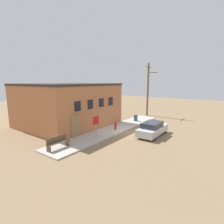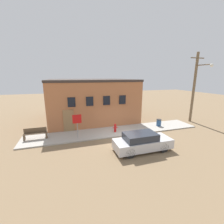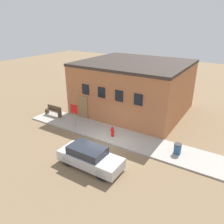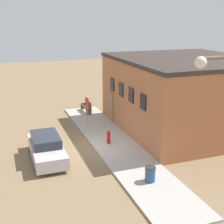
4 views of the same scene
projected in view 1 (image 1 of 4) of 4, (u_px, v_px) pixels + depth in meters
name	position (u px, v px, depth m)	size (l,w,h in m)	color
ground_plane	(125.00, 132.00, 18.09)	(80.00, 80.00, 0.00)	#846B4C
sidewalk	(114.00, 129.00, 18.85)	(16.74, 2.67, 0.10)	#B2ADA3
brick_building	(68.00, 104.00, 20.58)	(9.81, 8.83, 4.92)	#B26B42
fire_hydrant	(116.00, 126.00, 18.43)	(0.45, 0.22, 0.82)	red
stop_sign	(96.00, 123.00, 15.27)	(0.74, 0.06, 2.05)	gray
bench	(58.00, 142.00, 13.22)	(1.76, 0.44, 0.93)	brown
trash_bin	(136.00, 118.00, 22.59)	(0.51, 0.51, 0.73)	#2D517F
utility_pole	(149.00, 88.00, 26.09)	(1.80, 2.12, 7.84)	brown
parked_car	(153.00, 129.00, 16.76)	(4.16, 1.61, 1.34)	black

